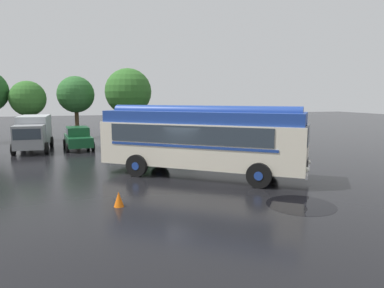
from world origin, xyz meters
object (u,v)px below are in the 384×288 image
traffic_cone (119,199)px  car_far_right (182,134)px  car_near_left (78,138)px  car_mid_right (153,135)px  vintage_bus (201,138)px  box_van (34,132)px  car_mid_left (117,137)px

traffic_cone → car_far_right: bearing=66.4°
car_near_left → traffic_cone: car_near_left is taller
car_mid_right → car_far_right: size_ratio=0.97×
vintage_bus → traffic_cone: 5.97m
vintage_bus → car_far_right: bearing=79.0°
vintage_bus → traffic_cone: size_ratio=17.19×
vintage_bus → box_van: bearing=128.1°
vintage_bus → car_mid_left: (-3.13, 10.99, -1.05)m
car_far_right → traffic_cone: size_ratio=7.99×
car_mid_left → traffic_cone: size_ratio=7.89×
box_van → car_near_left: bearing=-9.2°
car_near_left → car_far_right: same height
car_mid_right → car_mid_left: bearing=-168.7°
vintage_bus → car_near_left: (-6.00, 11.11, -1.05)m
car_near_left → car_mid_right: size_ratio=1.02×
vintage_bus → car_mid_right: bearing=91.2°
car_near_left → traffic_cone: size_ratio=7.96×
vintage_bus → traffic_cone: (-4.39, -3.70, -1.62)m
vintage_bus → car_near_left: 12.67m
vintage_bus → car_far_right: (2.23, 11.46, -1.05)m
car_mid_right → car_far_right: 2.48m
car_near_left → car_far_right: 8.24m
car_mid_right → box_van: 8.87m
car_mid_right → box_van: box_van is taller
car_far_right → box_van: (-11.32, 0.14, 0.52)m
car_mid_left → car_far_right: size_ratio=0.99×
car_mid_left → box_van: 6.02m
box_van → vintage_bus: bearing=-51.9°
vintage_bus → box_van: size_ratio=1.64×
vintage_bus → car_mid_right: (-0.24, 11.57, -1.05)m
box_van → car_far_right: bearing=-0.7°
box_van → car_mid_right: bearing=-0.2°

